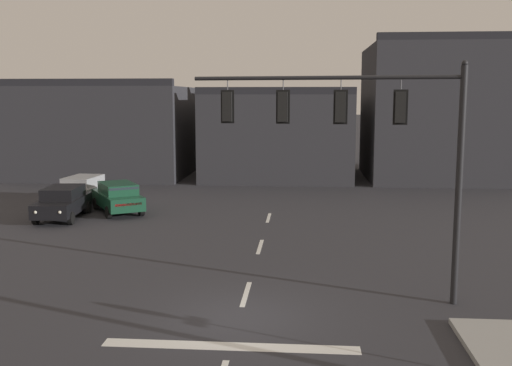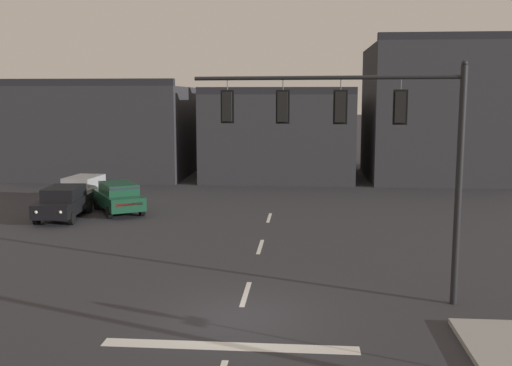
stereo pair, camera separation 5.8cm
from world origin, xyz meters
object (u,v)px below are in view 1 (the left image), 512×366
object	(u,v)px
signal_mast_near_side	(364,130)
car_lot_farside	(83,190)
car_lot_nearside	(63,202)
car_lot_middle	(118,197)

from	to	relation	value
signal_mast_near_side	car_lot_farside	size ratio (longest dim) A/B	1.75
car_lot_nearside	car_lot_farside	size ratio (longest dim) A/B	1.00
signal_mast_near_side	car_lot_nearside	xyz separation A→B (m)	(-13.94, 11.02, -4.29)
car_lot_middle	car_lot_nearside	bearing A→B (deg)	-142.34
car_lot_nearside	car_lot_middle	distance (m)	2.89
signal_mast_near_side	car_lot_farside	xyz separation A→B (m)	(-14.43, 15.05, -4.29)
car_lot_middle	car_lot_farside	distance (m)	3.59
car_lot_farside	car_lot_middle	bearing A→B (deg)	-39.19
signal_mast_near_side	car_lot_nearside	world-z (taller)	signal_mast_near_side
signal_mast_near_side	car_lot_farside	bearing A→B (deg)	133.79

